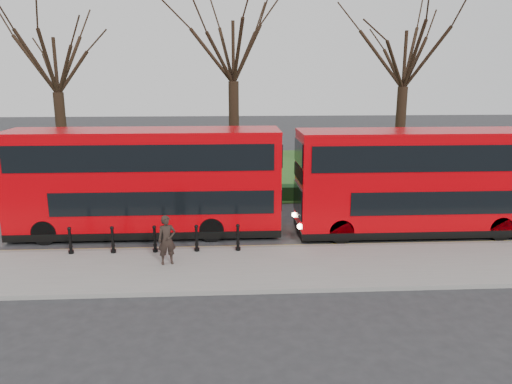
{
  "coord_description": "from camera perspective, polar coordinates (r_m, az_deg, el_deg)",
  "views": [
    {
      "loc": [
        1.63,
        -19.52,
        6.86
      ],
      "look_at": [
        2.76,
        0.5,
        2.0
      ],
      "focal_mm": 35.0,
      "sensor_mm": 36.0,
      "label": 1
    }
  ],
  "objects": [
    {
      "name": "tree_mid",
      "position": [
        29.55,
        -2.63,
        16.47
      ],
      "size": [
        7.34,
        7.34,
        11.46
      ],
      "color": "black",
      "rests_on": "ground"
    },
    {
      "name": "yellow_line_inner",
      "position": [
        20.28,
        -7.71,
        -6.26
      ],
      "size": [
        60.0,
        0.1,
        0.01
      ],
      "primitive_type": "cube",
      "color": "yellow",
      "rests_on": "ground"
    },
    {
      "name": "hedge",
      "position": [
        27.15,
        -6.59,
        -0.23
      ],
      "size": [
        60.0,
        0.9,
        0.8
      ],
      "primitive_type": "cube",
      "color": "black",
      "rests_on": "ground"
    },
    {
      "name": "grass_verge",
      "position": [
        35.22,
        -5.84,
        2.37
      ],
      "size": [
        60.0,
        18.0,
        0.06
      ],
      "primitive_type": "cube",
      "color": "#29521B",
      "rests_on": "ground"
    },
    {
      "name": "pavement",
      "position": [
        17.93,
        -8.31,
        -8.76
      ],
      "size": [
        60.0,
        4.0,
        0.15
      ],
      "primitive_type": "cube",
      "color": "gray",
      "rests_on": "ground"
    },
    {
      "name": "bus_rear",
      "position": [
        22.48,
        19.12,
        1.03
      ],
      "size": [
        11.22,
        2.58,
        4.46
      ],
      "color": "#BF0007",
      "rests_on": "ground"
    },
    {
      "name": "kerb",
      "position": [
        19.79,
        -7.82,
        -6.56
      ],
      "size": [
        60.0,
        0.25,
        0.16
      ],
      "primitive_type": "cube",
      "color": "slate",
      "rests_on": "ground"
    },
    {
      "name": "bollard_row",
      "position": [
        19.4,
        -11.49,
        -5.32
      ],
      "size": [
        6.47,
        0.15,
        1.0
      ],
      "color": "black",
      "rests_on": "pavement"
    },
    {
      "name": "tree_right",
      "position": [
        31.3,
        16.69,
        15.0
      ],
      "size": [
        6.97,
        6.97,
        10.89
      ],
      "color": "black",
      "rests_on": "ground"
    },
    {
      "name": "ground",
      "position": [
        20.75,
        -7.6,
        -5.8
      ],
      "size": [
        120.0,
        120.0,
        0.0
      ],
      "primitive_type": "plane",
      "color": "#28282B",
      "rests_on": "ground"
    },
    {
      "name": "yellow_line_outer",
      "position": [
        20.09,
        -7.75,
        -6.45
      ],
      "size": [
        60.0,
        0.1,
        0.01
      ],
      "primitive_type": "cube",
      "color": "yellow",
      "rests_on": "ground"
    },
    {
      "name": "bus_lead",
      "position": [
        21.61,
        -12.46,
        1.04
      ],
      "size": [
        11.32,
        2.6,
        4.5
      ],
      "color": "#BF0007",
      "rests_on": "ground"
    },
    {
      "name": "pedestrian",
      "position": [
        18.02,
        -10.15,
        -5.43
      ],
      "size": [
        0.75,
        0.6,
        1.78
      ],
      "primitive_type": "imported",
      "rotation": [
        0.0,
        0.0,
        0.3
      ],
      "color": "black",
      "rests_on": "pavement"
    },
    {
      "name": "tree_left",
      "position": [
        31.05,
        -21.99,
        13.91
      ],
      "size": [
        6.63,
        6.63,
        10.37
      ],
      "color": "black",
      "rests_on": "ground"
    }
  ]
}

